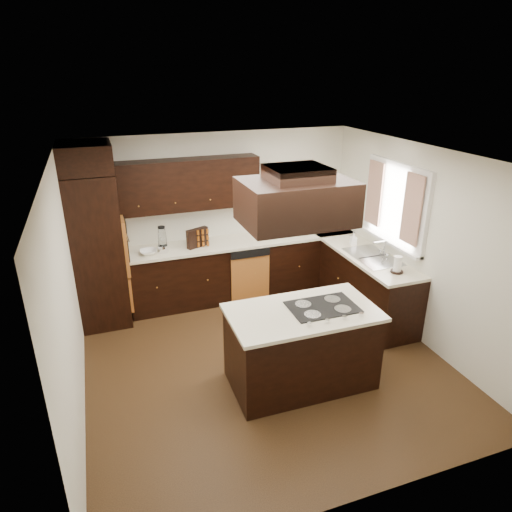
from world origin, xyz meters
The scene contains 30 objects.
floor centered at (0.00, 0.00, -0.01)m, with size 4.20×4.20×0.02m, color #55371C.
ceiling centered at (0.00, 0.00, 2.51)m, with size 4.20×4.20×0.02m, color white.
wall_back centered at (0.00, 2.11, 1.25)m, with size 4.20×0.02×2.50m, color silver.
wall_front centered at (0.00, -2.11, 1.25)m, with size 4.20×0.02×2.50m, color silver.
wall_left centered at (-2.11, 0.00, 1.25)m, with size 0.02×4.20×2.50m, color silver.
wall_right centered at (2.11, 0.00, 1.25)m, with size 0.02×4.20×2.50m, color silver.
oven_column centered at (-1.78, 1.71, 1.06)m, with size 0.65×0.75×2.12m, color black.
wall_oven_face centered at (-1.43, 1.71, 1.12)m, with size 0.05×0.62×0.78m, color #C2702D.
base_cabinets_back centered at (0.03, 1.80, 0.44)m, with size 2.93×0.60×0.88m, color black.
base_cabinets_right centered at (1.80, 0.90, 0.44)m, with size 0.60×2.40×0.88m, color black.
countertop_back centered at (0.03, 1.79, 0.90)m, with size 2.93×0.63×0.04m, color #F1E8CA.
countertop_right centered at (1.79, 0.90, 0.90)m, with size 0.63×2.40×0.04m, color #F1E8CA.
upper_cabinets centered at (-0.43, 1.93, 1.81)m, with size 2.00×0.34×0.72m, color black.
dishwasher_front centered at (0.33, 1.50, 0.40)m, with size 0.60×0.05×0.72m, color #C2702D.
window_frame centered at (2.07, 0.55, 1.65)m, with size 0.06×1.32×1.12m, color white.
window_pane centered at (2.10, 0.55, 1.65)m, with size 0.00×1.20×1.00m, color white.
curtain_left centered at (2.01, 0.13, 1.70)m, with size 0.02×0.34×0.90m, color beige.
curtain_right centered at (2.01, 0.97, 1.70)m, with size 0.02×0.34×0.90m, color beige.
sink_rim centered at (1.80, 0.55, 0.92)m, with size 0.52×0.84×0.01m, color silver.
island centered at (0.24, -0.50, 0.44)m, with size 1.57×0.85×0.88m, color black.
island_top centered at (0.24, -0.50, 0.90)m, with size 1.62×0.91×0.04m, color #F1E8CA.
cooktop centered at (0.48, -0.51, 0.93)m, with size 0.74×0.49×0.01m, color black.
range_hood centered at (0.10, -0.55, 2.16)m, with size 1.05×0.72×0.42m, color black.
hood_duct centered at (0.10, -0.55, 2.44)m, with size 0.55×0.50×0.13m, color black.
blender_base centered at (-0.91, 1.70, 0.97)m, with size 0.15×0.15×0.10m, color silver.
blender_pitcher centered at (-0.91, 1.70, 1.15)m, with size 0.13×0.13×0.26m, color silver.
spice_rack centered at (-0.40, 1.74, 1.06)m, with size 0.34×0.08×0.28m, color black.
mixing_bowl centered at (-1.11, 1.70, 0.95)m, with size 0.24×0.24×0.06m, color white.
soap_bottle centered at (1.78, 1.05, 1.01)m, with size 0.08×0.09×0.19m, color white.
paper_towel centered at (1.80, 0.00, 1.03)m, with size 0.10×0.10×0.22m, color white.
Camera 1 is at (-1.68, -4.40, 3.35)m, focal length 32.00 mm.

